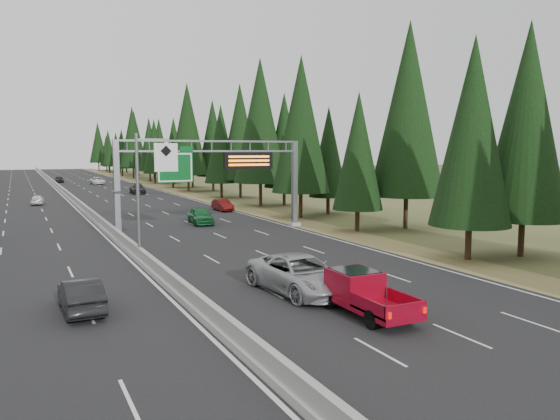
% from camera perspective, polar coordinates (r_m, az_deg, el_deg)
% --- Properties ---
extents(road, '(32.00, 260.00, 0.08)m').
position_cam_1_polar(road, '(89.96, -21.43, 1.37)').
color(road, black).
rests_on(road, ground).
extents(shoulder_right, '(3.60, 260.00, 0.06)m').
position_cam_1_polar(shoulder_right, '(93.01, -10.44, 1.84)').
color(shoulder_right, olive).
rests_on(shoulder_right, ground).
extents(median_barrier, '(0.70, 260.00, 0.85)m').
position_cam_1_polar(median_barrier, '(89.93, -21.44, 1.61)').
color(median_barrier, gray).
rests_on(median_barrier, road).
extents(sign_gantry, '(16.75, 0.98, 7.80)m').
position_cam_1_polar(sign_gantry, '(47.04, -6.32, 4.08)').
color(sign_gantry, slate).
rests_on(sign_gantry, road).
extents(hov_sign_pole, '(2.80, 0.50, 8.00)m').
position_cam_1_polar(hov_sign_pole, '(35.25, -13.71, 2.34)').
color(hov_sign_pole, slate).
rests_on(hov_sign_pole, road).
extents(tree_row_right, '(12.54, 244.96, 18.93)m').
position_cam_1_polar(tree_row_right, '(75.35, -3.38, 7.96)').
color(tree_row_right, black).
rests_on(tree_row_right, ground).
extents(silver_minivan, '(3.63, 6.83, 1.83)m').
position_cam_1_polar(silver_minivan, '(26.85, 2.10, -6.73)').
color(silver_minivan, '#A0A1A5').
rests_on(silver_minivan, road).
extents(red_pickup, '(1.95, 5.45, 1.78)m').
position_cam_1_polar(red_pickup, '(23.89, 8.36, -8.25)').
color(red_pickup, black).
rests_on(red_pickup, road).
extents(car_ahead_green, '(2.30, 4.80, 1.58)m').
position_cam_1_polar(car_ahead_green, '(52.18, -8.31, -0.58)').
color(car_ahead_green, '#166430').
rests_on(car_ahead_green, road).
extents(car_ahead_dkred, '(1.43, 4.08, 1.35)m').
position_cam_1_polar(car_ahead_dkred, '(63.22, -6.02, 0.53)').
color(car_ahead_dkred, '#570D0C').
rests_on(car_ahead_dkred, road).
extents(car_ahead_dkgrey, '(2.63, 5.53, 1.56)m').
position_cam_1_polar(car_ahead_dkgrey, '(90.94, -14.66, 2.16)').
color(car_ahead_dkgrey, black).
rests_on(car_ahead_dkgrey, road).
extents(car_ahead_white, '(2.51, 5.29, 1.46)m').
position_cam_1_polar(car_ahead_white, '(117.78, -18.55, 2.90)').
color(car_ahead_white, white).
rests_on(car_ahead_white, road).
extents(car_ahead_far, '(1.91, 4.40, 1.48)m').
position_cam_1_polar(car_ahead_far, '(127.77, -22.07, 3.01)').
color(car_ahead_far, black).
rests_on(car_ahead_far, road).
extents(car_onc_near, '(1.67, 4.44, 1.45)m').
position_cam_1_polar(car_onc_near, '(25.31, -20.08, -8.36)').
color(car_onc_near, black).
rests_on(car_onc_near, road).
extents(car_onc_white, '(1.83, 3.87, 1.28)m').
position_cam_1_polar(car_onc_white, '(76.63, -24.02, 0.99)').
color(car_onc_white, silver).
rests_on(car_onc_white, road).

